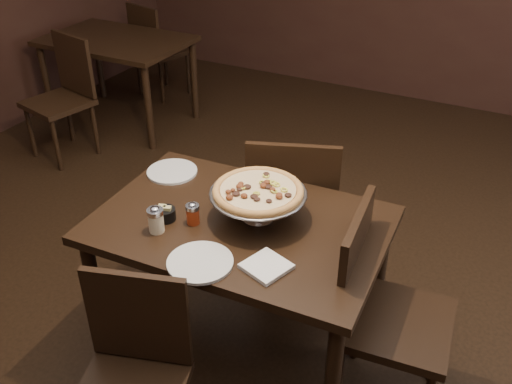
% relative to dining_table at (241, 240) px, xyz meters
% --- Properties ---
extents(room, '(6.04, 7.04, 2.84)m').
position_rel_dining_table_xyz_m(room, '(0.07, 0.08, 0.74)').
color(room, black).
rests_on(room, ground).
extents(dining_table, '(1.26, 0.86, 0.77)m').
position_rel_dining_table_xyz_m(dining_table, '(0.00, 0.00, 0.00)').
color(dining_table, black).
rests_on(dining_table, ground).
extents(background_table, '(1.18, 0.79, 0.74)m').
position_rel_dining_table_xyz_m(background_table, '(-2.19, 1.88, -0.03)').
color(background_table, black).
rests_on(background_table, ground).
extents(pizza_stand, '(0.41, 0.41, 0.17)m').
position_rel_dining_table_xyz_m(pizza_stand, '(0.06, 0.05, 0.24)').
color(pizza_stand, silver).
rests_on(pizza_stand, dining_table).
extents(parmesan_shaker, '(0.07, 0.07, 0.12)m').
position_rel_dining_table_xyz_m(parmesan_shaker, '(-0.27, -0.22, 0.16)').
color(parmesan_shaker, '#F3E6BD').
rests_on(parmesan_shaker, dining_table).
extents(pepper_flake_shaker, '(0.06, 0.06, 0.10)m').
position_rel_dining_table_xyz_m(pepper_flake_shaker, '(-0.17, -0.10, 0.15)').
color(pepper_flake_shaker, maroon).
rests_on(pepper_flake_shaker, dining_table).
extents(packet_caddy, '(0.09, 0.09, 0.07)m').
position_rel_dining_table_xyz_m(packet_caddy, '(-0.29, -0.13, 0.13)').
color(packet_caddy, black).
rests_on(packet_caddy, dining_table).
extents(napkin_stack, '(0.20, 0.20, 0.02)m').
position_rel_dining_table_xyz_m(napkin_stack, '(0.24, -0.23, 0.11)').
color(napkin_stack, white).
rests_on(napkin_stack, dining_table).
extents(plate_left, '(0.24, 0.24, 0.01)m').
position_rel_dining_table_xyz_m(plate_left, '(-0.49, 0.21, 0.11)').
color(plate_left, silver).
rests_on(plate_left, dining_table).
extents(plate_near, '(0.26, 0.26, 0.01)m').
position_rel_dining_table_xyz_m(plate_near, '(-0.00, -0.32, 0.11)').
color(plate_near, silver).
rests_on(plate_near, dining_table).
extents(serving_spatula, '(0.14, 0.14, 0.02)m').
position_rel_dining_table_xyz_m(serving_spatula, '(0.12, -0.05, 0.24)').
color(serving_spatula, silver).
rests_on(serving_spatula, pizza_stand).
extents(chair_far, '(0.57, 0.57, 0.96)m').
position_rel_dining_table_xyz_m(chair_far, '(0.02, 0.53, -0.14)').
color(chair_far, black).
rests_on(chair_far, ground).
extents(chair_near, '(0.49, 0.49, 0.85)m').
position_rel_dining_table_xyz_m(chair_near, '(-0.10, -0.67, -0.20)').
color(chair_near, black).
rests_on(chair_near, ground).
extents(chair_side, '(0.48, 0.48, 0.95)m').
position_rel_dining_table_xyz_m(chair_side, '(0.63, 0.03, -0.15)').
color(chair_side, black).
rests_on(chair_side, ground).
extents(bg_chair_far, '(0.50, 0.50, 0.88)m').
position_rel_dining_table_xyz_m(bg_chair_far, '(-2.25, 2.49, -0.19)').
color(bg_chair_far, black).
rests_on(bg_chair_far, ground).
extents(bg_chair_near, '(0.52, 0.52, 0.92)m').
position_rel_dining_table_xyz_m(bg_chair_near, '(-2.18, 1.22, -0.16)').
color(bg_chair_near, black).
rests_on(bg_chair_near, ground).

